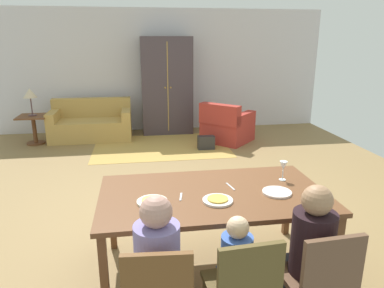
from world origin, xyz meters
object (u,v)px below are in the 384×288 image
at_px(couch, 92,124).
at_px(armchair, 226,127).
at_px(person_man, 158,276).
at_px(handbag, 206,143).
at_px(dining_table, 213,199).
at_px(wine_glass, 283,167).
at_px(armoire, 167,86).
at_px(dining_chair_woman, 321,279).
at_px(plate_near_child, 218,200).
at_px(person_child, 235,279).
at_px(dining_chair_child, 243,287).
at_px(plate_near_woman, 277,192).
at_px(person_woman, 308,261).
at_px(table_lamp, 30,94).
at_px(plate_near_man, 152,202).
at_px(side_table, 34,126).

bearing_deg(couch, armchair, -14.14).
distance_m(person_man, handbag, 4.58).
bearing_deg(dining_table, wine_glass, 14.40).
distance_m(wine_glass, armoire, 4.98).
relative_size(dining_chair_woman, armoire, 0.41).
bearing_deg(wine_glass, dining_table, -165.60).
bearing_deg(plate_near_child, armchair, 74.84).
distance_m(dining_chair_woman, armoire, 6.06).
height_order(plate_near_child, person_child, person_child).
xyz_separation_m(dining_chair_woman, armchair, (0.63, 5.04, -0.17)).
distance_m(wine_glass, person_man, 1.58).
height_order(dining_table, person_child, person_child).
bearing_deg(person_man, dining_chair_child, -18.01).
xyz_separation_m(dining_table, dining_chair_woman, (0.54, -0.90, -0.21)).
bearing_deg(armoire, person_man, -95.61).
distance_m(person_child, couch, 5.80).
xyz_separation_m(plate_near_woman, person_woman, (-0.00, -0.63, -0.26)).
distance_m(plate_near_child, handbag, 3.97).
bearing_deg(handbag, dining_chair_child, -98.10).
relative_size(wine_glass, armchair, 0.15).
bearing_deg(table_lamp, handbag, -15.07).
xyz_separation_m(dining_chair_child, person_woman, (0.53, 0.18, 0.02)).
bearing_deg(plate_near_man, dining_table, 12.63).
height_order(dining_chair_woman, armchair, dining_chair_woman).
distance_m(armchair, handbag, 0.71).
xyz_separation_m(armoire, side_table, (-2.73, -0.53, -0.67)).
bearing_deg(table_lamp, dining_chair_child, -63.86).
distance_m(armchair, side_table, 3.88).
relative_size(plate_near_child, dining_chair_child, 0.29).
xyz_separation_m(armchair, table_lamp, (-3.86, 0.44, 0.69)).
bearing_deg(armchair, couch, 165.86).
bearing_deg(plate_near_child, dining_chair_woman, -53.29).
bearing_deg(armchair, dining_table, -105.79).
height_order(dining_chair_woman, side_table, dining_chair_woman).
xyz_separation_m(person_child, side_table, (-2.68, 5.31, -0.06)).
relative_size(plate_near_child, person_woman, 0.23).
bearing_deg(wine_glass, plate_near_child, -152.82).
distance_m(plate_near_child, plate_near_woman, 0.54).
xyz_separation_m(dining_chair_woman, couch, (-2.14, 5.74, -0.19)).
bearing_deg(dining_chair_child, side_table, 116.14).
height_order(dining_table, table_lamp, table_lamp).
bearing_deg(side_table, armoire, 11.09).
bearing_deg(dining_chair_woman, table_lamp, 120.47).
xyz_separation_m(plate_near_child, person_child, (-0.00, -0.56, -0.34)).
distance_m(person_child, dining_chair_woman, 0.57).
relative_size(armoire, side_table, 3.62).
bearing_deg(armoire, dining_table, -90.46).
xyz_separation_m(plate_near_man, dining_chair_child, (0.54, -0.78, -0.28)).
relative_size(person_man, table_lamp, 2.05).
bearing_deg(wine_glass, dining_chair_woman, -98.41).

